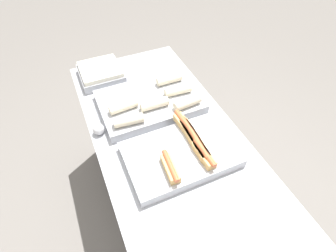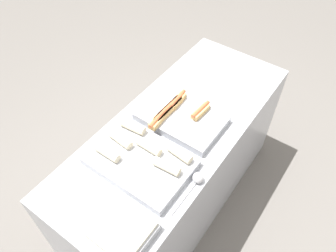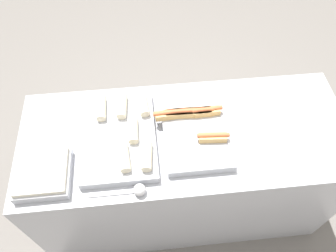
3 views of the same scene
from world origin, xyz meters
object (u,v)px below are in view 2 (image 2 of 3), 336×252
(tray_hotdogs, at_px, (180,117))
(serving_spoon_near, at_px, (197,180))
(tray_side_front, at_px, (123,232))
(tray_wraps, at_px, (141,159))

(tray_hotdogs, height_order, serving_spoon_near, tray_hotdogs)
(tray_hotdogs, xyz_separation_m, serving_spoon_near, (-0.31, -0.31, -0.01))
(tray_hotdogs, xyz_separation_m, tray_side_front, (-0.74, -0.19, 0.00))
(tray_hotdogs, xyz_separation_m, tray_wraps, (-0.38, -0.00, -0.00))
(tray_hotdogs, distance_m, tray_wraps, 0.38)
(tray_wraps, relative_size, serving_spoon_near, 1.98)
(serving_spoon_near, bearing_deg, tray_side_front, 164.14)
(tray_hotdogs, bearing_deg, tray_wraps, -179.27)
(tray_hotdogs, distance_m, serving_spoon_near, 0.44)
(tray_wraps, xyz_separation_m, tray_side_front, (-0.36, -0.19, 0.00))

